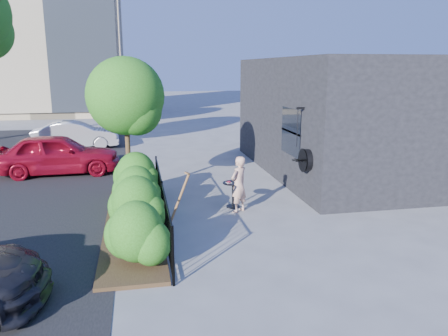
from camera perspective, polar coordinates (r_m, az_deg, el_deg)
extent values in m
plane|color=gray|center=(10.78, 0.10, -6.99)|extent=(120.00, 120.00, 0.00)
cube|color=black|center=(16.34, 16.23, 6.58)|extent=(6.00, 9.00, 4.00)
cube|color=black|center=(13.26, 8.76, 4.69)|extent=(0.04, 1.60, 1.40)
cube|color=black|center=(13.26, 8.78, 4.69)|extent=(0.05, 1.70, 0.06)
cylinder|color=black|center=(11.94, 10.70, 1.02)|extent=(0.18, 0.60, 0.60)
cylinder|color=black|center=(11.91, 10.25, 1.00)|extent=(0.03, 0.64, 0.64)
cube|color=black|center=(12.20, 10.01, 7.71)|extent=(0.25, 0.06, 0.06)
cylinder|color=black|center=(12.23, 9.55, 5.15)|extent=(0.02, 0.02, 1.05)
cylinder|color=black|center=(7.62, -6.68, -11.38)|extent=(0.05, 0.05, 1.10)
cylinder|color=black|center=(10.42, -8.04, -4.63)|extent=(0.05, 0.05, 1.10)
cylinder|color=black|center=(13.31, -8.80, -0.77)|extent=(0.05, 0.05, 1.10)
cube|color=black|center=(10.28, -8.13, -1.92)|extent=(0.03, 6.00, 0.03)
cube|color=black|center=(10.57, -7.96, -6.95)|extent=(0.03, 6.00, 0.03)
cylinder|color=black|center=(7.71, -6.74, -11.08)|extent=(0.02, 0.02, 1.04)
cylinder|color=black|center=(7.89, -6.86, -10.49)|extent=(0.02, 0.02, 1.04)
cylinder|color=black|center=(8.08, -6.97, -9.93)|extent=(0.02, 0.02, 1.04)
cylinder|color=black|center=(8.26, -7.08, -9.40)|extent=(0.02, 0.02, 1.04)
cylinder|color=black|center=(8.45, -7.19, -8.89)|extent=(0.02, 0.02, 1.04)
cylinder|color=black|center=(8.63, -7.28, -8.40)|extent=(0.02, 0.02, 1.04)
cylinder|color=black|center=(8.82, -7.38, -7.93)|extent=(0.02, 0.02, 1.04)
cylinder|color=black|center=(9.01, -7.47, -7.48)|extent=(0.02, 0.02, 1.04)
cylinder|color=black|center=(9.19, -7.56, -7.05)|extent=(0.02, 0.02, 1.04)
cylinder|color=black|center=(9.38, -7.64, -6.64)|extent=(0.02, 0.02, 1.04)
cylinder|color=black|center=(9.57, -7.72, -6.24)|extent=(0.02, 0.02, 1.04)
cylinder|color=black|center=(9.76, -7.79, -5.86)|extent=(0.02, 0.02, 1.04)
cylinder|color=black|center=(9.95, -7.87, -5.49)|extent=(0.02, 0.02, 1.04)
cylinder|color=black|center=(10.14, -7.94, -5.13)|extent=(0.02, 0.02, 1.04)
cylinder|color=black|center=(10.33, -8.01, -4.79)|extent=(0.02, 0.02, 1.04)
cylinder|color=black|center=(10.52, -8.07, -4.47)|extent=(0.02, 0.02, 1.04)
cylinder|color=black|center=(10.71, -8.13, -4.15)|extent=(0.02, 0.02, 1.04)
cylinder|color=black|center=(10.90, -8.19, -3.84)|extent=(0.02, 0.02, 1.04)
cylinder|color=black|center=(11.09, -8.25, -3.55)|extent=(0.02, 0.02, 1.04)
cylinder|color=black|center=(11.28, -8.31, -3.26)|extent=(0.02, 0.02, 1.04)
cylinder|color=black|center=(11.48, -8.36, -2.99)|extent=(0.02, 0.02, 1.04)
cylinder|color=black|center=(11.67, -8.42, -2.72)|extent=(0.02, 0.02, 1.04)
cylinder|color=black|center=(11.86, -8.47, -2.46)|extent=(0.02, 0.02, 1.04)
cylinder|color=black|center=(12.05, -8.52, -2.21)|extent=(0.02, 0.02, 1.04)
cylinder|color=black|center=(12.25, -8.56, -1.97)|extent=(0.02, 0.02, 1.04)
cylinder|color=black|center=(12.44, -8.61, -1.74)|extent=(0.02, 0.02, 1.04)
cylinder|color=black|center=(12.63, -8.66, -1.51)|extent=(0.02, 0.02, 1.04)
cylinder|color=black|center=(12.83, -8.70, -1.29)|extent=(0.02, 0.02, 1.04)
cylinder|color=black|center=(13.02, -8.74, -1.08)|extent=(0.02, 0.02, 1.04)
cylinder|color=black|center=(13.21, -8.78, -0.87)|extent=(0.02, 0.02, 1.04)
cube|color=#382616|center=(10.58, -11.77, -7.43)|extent=(1.30, 6.00, 0.08)
ellipsoid|color=#265B14|center=(8.29, -11.35, -8.38)|extent=(1.10, 1.10, 1.24)
ellipsoid|color=#265B14|center=(9.79, -11.37, -5.00)|extent=(1.10, 1.10, 1.24)
ellipsoid|color=#265B14|center=(11.23, -11.39, -2.67)|extent=(1.10, 1.10, 1.24)
ellipsoid|color=#265B14|center=(12.59, -11.41, -0.97)|extent=(1.10, 1.10, 1.24)
cylinder|color=#3F2B19|center=(12.97, -12.39, 1.66)|extent=(0.14, 0.14, 2.40)
sphere|color=#265B14|center=(12.76, -12.75, 8.90)|extent=(2.20, 2.20, 2.20)
sphere|color=#265B14|center=(12.58, -11.32, 7.40)|extent=(1.43, 1.43, 1.43)
cylinder|color=black|center=(11.66, 1.18, -1.95)|extent=(0.55, 0.55, 0.03)
cylinder|color=black|center=(11.76, 1.18, -3.54)|extent=(0.05, 0.05, 0.66)
cylinder|color=black|center=(11.85, 1.17, -5.04)|extent=(0.36, 0.36, 0.03)
cube|color=white|center=(11.61, 0.64, -1.93)|extent=(0.18, 0.18, 0.01)
cube|color=white|center=(11.70, 1.75, -1.82)|extent=(0.18, 0.18, 0.01)
torus|color=#4A0C25|center=(11.61, 0.64, -1.82)|extent=(0.12, 0.12, 0.04)
torus|color=tan|center=(11.69, 1.75, -1.71)|extent=(0.12, 0.12, 0.04)
imported|color=tan|center=(11.27, 1.93, -2.16)|extent=(0.64, 0.61, 1.47)
cylinder|color=brown|center=(9.48, -6.07, -4.61)|extent=(0.56, 0.05, 1.32)
cube|color=gray|center=(9.70, -7.16, -8.70)|extent=(0.13, 0.20, 0.28)
cylinder|color=brown|center=(9.32, -4.86, -0.68)|extent=(0.12, 0.11, 0.07)
imported|color=#A20D24|center=(16.39, -20.95, 1.71)|extent=(4.26, 1.83, 1.43)
imported|color=#BABABF|center=(21.37, -18.77, 4.11)|extent=(3.91, 1.56, 1.26)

